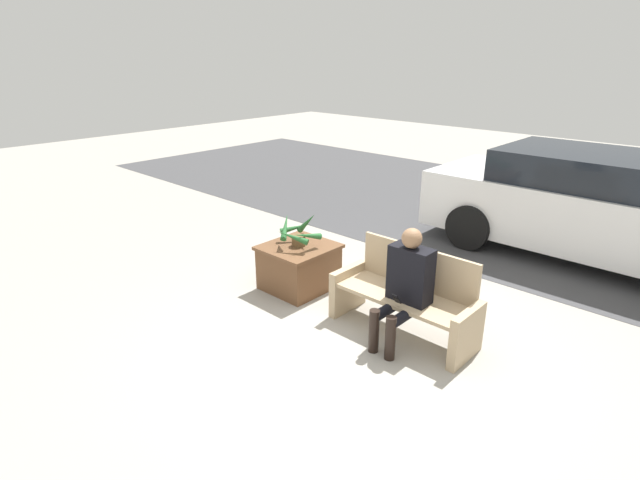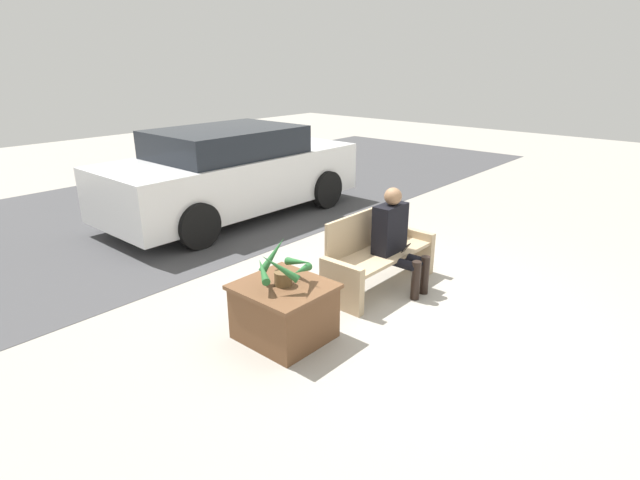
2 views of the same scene
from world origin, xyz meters
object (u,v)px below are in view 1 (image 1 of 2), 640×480
(bench, at_px, (406,297))
(potted_plant, at_px, (298,232))
(planter_box, at_px, (299,265))
(parked_car, at_px, (592,206))
(person_seated, at_px, (405,283))

(bench, distance_m, potted_plant, 1.61)
(bench, bearing_deg, planter_box, -179.18)
(bench, bearing_deg, parked_car, 78.20)
(parked_car, bearing_deg, bench, -101.80)
(planter_box, bearing_deg, person_seated, -5.61)
(bench, xyz_separation_m, planter_box, (-1.57, -0.02, -0.10))
(bench, xyz_separation_m, potted_plant, (-1.58, -0.03, 0.34))
(bench, height_order, person_seated, person_seated)
(bench, height_order, potted_plant, potted_plant)
(person_seated, xyz_separation_m, potted_plant, (-1.68, 0.16, 0.08))
(person_seated, relative_size, parked_car, 0.27)
(bench, distance_m, planter_box, 1.58)
(planter_box, relative_size, parked_car, 0.19)
(potted_plant, bearing_deg, person_seated, -5.32)
(person_seated, relative_size, potted_plant, 2.09)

